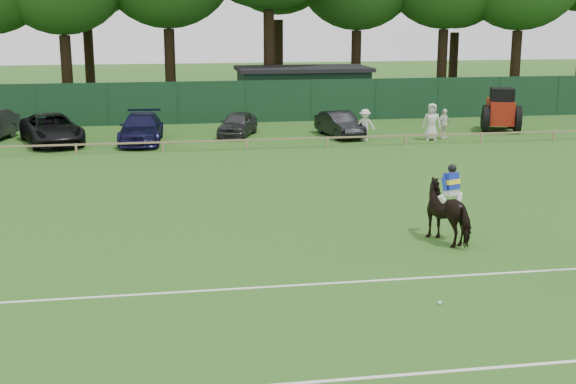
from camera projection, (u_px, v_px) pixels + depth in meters
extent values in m
plane|color=#1E4C14|center=(288.00, 272.00, 19.77)|extent=(160.00, 160.00, 0.00)
imported|color=black|center=(450.00, 212.00, 22.24)|extent=(1.67, 2.27, 1.74)
imported|color=black|center=(52.00, 129.00, 38.49)|extent=(3.99, 5.90, 1.50)
imported|color=#111033|center=(141.00, 128.00, 38.84)|extent=(2.35, 5.16, 1.46)
imported|color=#323235|center=(238.00, 124.00, 40.95)|extent=(2.77, 4.09, 1.29)
imported|color=black|center=(340.00, 124.00, 40.74)|extent=(2.05, 4.15, 1.31)
imported|color=beige|center=(365.00, 125.00, 39.37)|extent=(1.20, 0.92, 1.64)
imported|color=white|center=(444.00, 124.00, 40.04)|extent=(0.98, 0.78, 1.56)
imported|color=beige|center=(432.00, 122.00, 39.60)|extent=(1.05, 0.81, 1.90)
cube|color=silver|center=(451.00, 192.00, 22.11)|extent=(0.43, 0.38, 0.18)
cube|color=#172BAA|center=(452.00, 181.00, 22.03)|extent=(0.49, 0.44, 0.51)
cube|color=yellow|center=(452.00, 182.00, 22.04)|extent=(0.51, 0.43, 0.18)
sphere|color=black|center=(452.00, 168.00, 21.95)|extent=(0.25, 0.25, 0.25)
cylinder|color=silver|center=(458.00, 201.00, 22.27)|extent=(0.38, 0.45, 0.59)
cylinder|color=silver|center=(445.00, 204.00, 22.00)|extent=(0.47, 0.28, 0.59)
sphere|color=silver|center=(440.00, 303.00, 17.59)|extent=(0.09, 0.09, 0.09)
cube|color=silver|center=(343.00, 380.00, 14.02)|extent=(60.00, 0.10, 0.01)
cube|color=silver|center=(295.00, 285.00, 18.81)|extent=(60.00, 0.10, 0.01)
cube|color=#997F5B|center=(226.00, 141.00, 36.94)|extent=(62.00, 0.08, 0.08)
cube|color=#14351E|center=(212.00, 102.00, 45.39)|extent=(92.00, 0.04, 2.50)
cube|color=#14331E|center=(303.00, 93.00, 49.20)|extent=(8.00, 4.00, 2.80)
cube|color=black|center=(303.00, 69.00, 48.85)|extent=(8.40, 4.40, 0.24)
cube|color=maroon|center=(500.00, 112.00, 42.67)|extent=(1.98, 2.69, 1.30)
cube|color=black|center=(502.00, 96.00, 42.08)|extent=(1.54, 1.61, 0.90)
cylinder|color=black|center=(485.00, 119.00, 42.19)|extent=(0.75, 1.52, 1.50)
cylinder|color=black|center=(517.00, 119.00, 41.95)|extent=(0.75, 1.52, 1.50)
cylinder|color=black|center=(484.00, 121.00, 43.90)|extent=(0.53, 0.86, 0.80)
cylinder|color=black|center=(511.00, 121.00, 43.68)|extent=(0.53, 0.86, 0.80)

